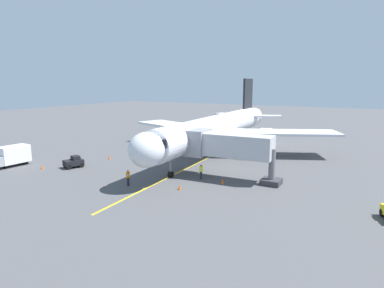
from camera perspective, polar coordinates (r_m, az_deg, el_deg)
name	(u,v)px	position (r m, az deg, el deg)	size (l,w,h in m)	color
ground_plane	(235,153)	(51.82, 7.43, -1.50)	(220.00, 220.00, 0.00)	#4C4C4F
apron_lead_in_line	(197,163)	(44.74, 0.88, -3.33)	(0.24, 40.00, 0.01)	yellow
airplane	(217,128)	(49.54, 4.29, 2.70)	(34.78, 40.31, 11.50)	silver
jet_bridge	(223,146)	(37.27, 5.32, -0.27)	(11.45, 3.31, 5.40)	#B7B7BC
ground_crew_marshaller	(201,172)	(37.23, 1.57, -4.79)	(0.46, 0.36, 1.71)	#23232D
ground_crew_wing_walker	(161,145)	(53.37, -5.43, -0.14)	(0.47, 0.45, 1.71)	#23232D
ground_crew_loader	(128,178)	(35.54, -11.00, -5.73)	(0.27, 0.41, 1.71)	#23232D
box_truck_near_nose	(265,136)	(59.96, 12.57, 1.31)	(2.78, 4.89, 2.62)	black
box_truck_starboard_side	(11,156)	(48.87, -28.83, -1.81)	(2.29, 4.73, 2.62)	#9E9EA3
tug_rear_apron	(74,162)	(45.00, -19.77, -2.97)	(2.23, 2.68, 1.50)	black
safety_cone_nose_left	(180,187)	(33.81, -2.17, -7.46)	(0.32, 0.32, 0.55)	#F2590F
safety_cone_nose_right	(109,157)	(48.44, -14.10, -2.25)	(0.32, 0.32, 0.55)	#F2590F
safety_cone_wing_port	(222,181)	(35.91, 5.30, -6.42)	(0.32, 0.32, 0.55)	#F2590F
safety_cone_wing_starboard	(42,167)	(45.82, -24.48, -3.61)	(0.32, 0.32, 0.55)	#F2590F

